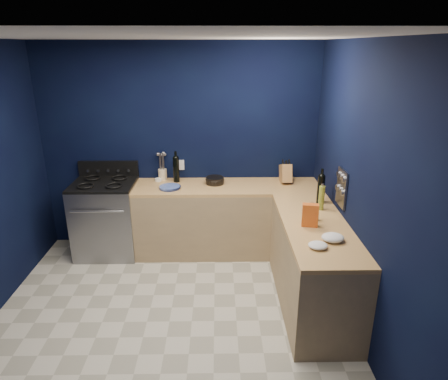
{
  "coord_description": "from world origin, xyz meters",
  "views": [
    {
      "loc": [
        0.48,
        -3.2,
        2.54
      ],
      "look_at": [
        0.55,
        1.0,
        1.0
      ],
      "focal_mm": 31.77,
      "sensor_mm": 36.0,
      "label": 1
    }
  ],
  "objects_px": {
    "plate_stack": "(170,187)",
    "knife_block": "(286,174)",
    "gas_range": "(107,219)",
    "crouton_bag": "(310,215)",
    "utensil_crock": "(163,174)"
  },
  "relations": [
    {
      "from": "knife_block",
      "to": "gas_range",
      "type": "bearing_deg",
      "value": -179.36
    },
    {
      "from": "knife_block",
      "to": "crouton_bag",
      "type": "distance_m",
      "value": 1.3
    },
    {
      "from": "gas_range",
      "to": "plate_stack",
      "type": "distance_m",
      "value": 0.95
    },
    {
      "from": "gas_range",
      "to": "knife_block",
      "type": "bearing_deg",
      "value": 3.3
    },
    {
      "from": "gas_range",
      "to": "plate_stack",
      "type": "height_order",
      "value": "plate_stack"
    },
    {
      "from": "plate_stack",
      "to": "knife_block",
      "type": "xyz_separation_m",
      "value": [
        1.44,
        0.22,
        0.1
      ]
    },
    {
      "from": "utensil_crock",
      "to": "crouton_bag",
      "type": "height_order",
      "value": "crouton_bag"
    },
    {
      "from": "gas_range",
      "to": "plate_stack",
      "type": "bearing_deg",
      "value": -5.84
    },
    {
      "from": "plate_stack",
      "to": "crouton_bag",
      "type": "height_order",
      "value": "crouton_bag"
    },
    {
      "from": "plate_stack",
      "to": "crouton_bag",
      "type": "distance_m",
      "value": 1.82
    },
    {
      "from": "plate_stack",
      "to": "knife_block",
      "type": "relative_size",
      "value": 1.09
    },
    {
      "from": "knife_block",
      "to": "plate_stack",
      "type": "bearing_deg",
      "value": -174.17
    },
    {
      "from": "crouton_bag",
      "to": "knife_block",
      "type": "bearing_deg",
      "value": 101.43
    },
    {
      "from": "plate_stack",
      "to": "crouton_bag",
      "type": "bearing_deg",
      "value": -36.44
    },
    {
      "from": "utensil_crock",
      "to": "knife_block",
      "type": "relative_size",
      "value": 0.6
    }
  ]
}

